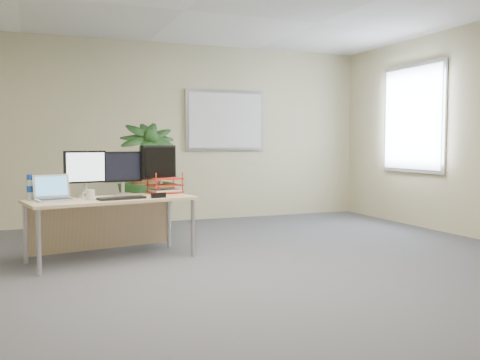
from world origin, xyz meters
name	(u,v)px	position (x,y,z in m)	size (l,w,h in m)	color
floor	(254,289)	(0.00, 0.00, 0.00)	(8.00, 8.00, 0.00)	#444348
back_wall	(149,133)	(0.00, 4.00, 1.35)	(7.00, 0.04, 2.70)	#C1B988
whiteboard	(225,121)	(1.20, 3.97, 1.55)	(1.30, 0.04, 0.95)	#A7A8AC
window	(413,118)	(3.47, 2.30, 1.55)	(0.04, 1.30, 1.55)	#A7A8AC
desk	(109,210)	(-0.94, 1.65, 0.51)	(1.76, 1.01, 0.64)	tan
floor_plant	(147,178)	(-0.27, 2.91, 0.75)	(0.84, 0.84, 1.50)	#133516
monitor_left	(85,171)	(-1.15, 1.76, 0.91)	(0.43, 0.20, 0.48)	#A7A7AB
monitor_right	(123,170)	(-0.75, 1.83, 0.91)	(0.42, 0.19, 0.47)	#A7A7AB
monitor_dark	(159,166)	(-0.34, 1.91, 0.94)	(0.44, 0.27, 0.53)	#A7A7AB
laptop	(54,194)	(-1.47, 1.55, 0.70)	(0.40, 0.37, 0.25)	silver
keyboard	(122,198)	(-0.84, 1.40, 0.65)	(0.47, 0.16, 0.03)	black
coffee_mug	(90,195)	(-1.13, 1.49, 0.69)	(0.13, 0.09, 0.10)	silver
spiral_notebook	(110,198)	(-0.94, 1.54, 0.64)	(0.29, 0.22, 0.01)	silver
orange_pen	(110,197)	(-0.93, 1.55, 0.65)	(0.01, 0.01, 0.13)	orange
yellow_highlighter	(126,197)	(-0.77, 1.56, 0.65)	(0.02, 0.02, 0.12)	yellow
water_bottle	(30,188)	(-1.69, 1.67, 0.76)	(0.07, 0.07, 0.25)	white
letter_tray	(165,187)	(-0.28, 1.87, 0.71)	(0.39, 0.33, 0.16)	#B32616
stapler	(159,195)	(-0.46, 1.40, 0.66)	(0.15, 0.04, 0.05)	black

